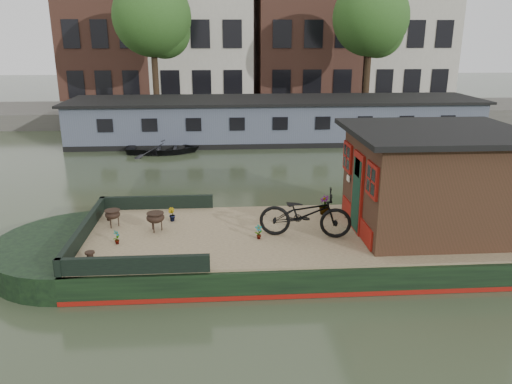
{
  "coord_description": "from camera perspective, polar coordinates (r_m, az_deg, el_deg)",
  "views": [
    {
      "loc": [
        -2.71,
        -10.92,
        5.11
      ],
      "look_at": [
        -1.92,
        0.5,
        1.51
      ],
      "focal_mm": 35.0,
      "sensor_mm": 36.0,
      "label": 1
    }
  ],
  "objects": [
    {
      "name": "quay",
      "position": [
        31.87,
        0.99,
        9.06
      ],
      "size": [
        60.0,
        6.0,
        0.9
      ],
      "primitive_type": "cube",
      "color": "#47443F",
      "rests_on": "ground"
    },
    {
      "name": "houseboat_hull",
      "position": [
        12.02,
        2.99,
        -6.28
      ],
      "size": [
        14.01,
        4.02,
        0.6
      ],
      "color": "black",
      "rests_on": "ground"
    },
    {
      "name": "houseboat_deck",
      "position": [
        12.11,
        9.31,
        -4.5
      ],
      "size": [
        11.8,
        3.8,
        0.05
      ],
      "primitive_type": "cube",
      "color": "#9E8D61",
      "rests_on": "houseboat_hull"
    },
    {
      "name": "bollard_stbd",
      "position": [
        10.86,
        -18.43,
        -7.06
      ],
      "size": [
        0.2,
        0.2,
        0.23
      ],
      "primitive_type": "cylinder",
      "color": "black",
      "rests_on": "houseboat_deck"
    },
    {
      "name": "ground",
      "position": [
        12.35,
        9.17,
        -7.19
      ],
      "size": [
        120.0,
        120.0,
        0.0
      ],
      "primitive_type": "plane",
      "color": "#343E27",
      "rests_on": "ground"
    },
    {
      "name": "potted_plant_b",
      "position": [
        12.68,
        -9.62,
        -2.55
      ],
      "size": [
        0.24,
        0.23,
        0.34
      ],
      "primitive_type": "imported",
      "rotation": [
        0.0,
        0.0,
        2.47
      ],
      "color": "maroon",
      "rests_on": "houseboat_deck"
    },
    {
      "name": "potted_plant_a",
      "position": [
        11.41,
        0.3,
        -4.6
      ],
      "size": [
        0.21,
        0.17,
        0.34
      ],
      "primitive_type": "imported",
      "rotation": [
        0.0,
        0.0,
        0.3
      ],
      "color": "maroon",
      "rests_on": "houseboat_deck"
    },
    {
      "name": "potted_plant_e",
      "position": [
        11.57,
        -15.64,
        -5.0
      ],
      "size": [
        0.16,
        0.2,
        0.33
      ],
      "primitive_type": "imported",
      "rotation": [
        0.0,
        0.0,
        1.29
      ],
      "color": "#9E3C2E",
      "rests_on": "houseboat_deck"
    },
    {
      "name": "brazier_front",
      "position": [
        12.09,
        -11.39,
        -3.36
      ],
      "size": [
        0.56,
        0.56,
        0.46
      ],
      "primitive_type": null,
      "rotation": [
        0.0,
        0.0,
        0.43
      ],
      "color": "black",
      "rests_on": "houseboat_deck"
    },
    {
      "name": "brazier_rear",
      "position": [
        12.61,
        -16.04,
        -2.9
      ],
      "size": [
        0.4,
        0.4,
        0.43
      ],
      "primitive_type": null,
      "rotation": [
        0.0,
        0.0,
        -0.01
      ],
      "color": "black",
      "rests_on": "houseboat_deck"
    },
    {
      "name": "potted_plant_d",
      "position": [
        13.07,
        7.81,
        -1.48
      ],
      "size": [
        0.37,
        0.37,
        0.5
      ],
      "primitive_type": "imported",
      "rotation": [
        0.0,
        0.0,
        5.17
      ],
      "color": "brown",
      "rests_on": "houseboat_deck"
    },
    {
      "name": "tree_left",
      "position": [
        30.22,
        -11.48,
        18.63
      ],
      "size": [
        4.4,
        4.4,
        7.4
      ],
      "color": "#332316",
      "rests_on": "quay"
    },
    {
      "name": "far_houseboat",
      "position": [
        25.4,
        2.25,
        8.08
      ],
      "size": [
        20.4,
        4.4,
        2.11
      ],
      "color": "#464D5E",
      "rests_on": "ground"
    },
    {
      "name": "bow_bulwark",
      "position": [
        11.96,
        -15.08,
        -4.14
      ],
      "size": [
        3.0,
        4.0,
        0.35
      ],
      "color": "black",
      "rests_on": "houseboat_deck"
    },
    {
      "name": "bicycle",
      "position": [
        11.49,
        5.65,
        -2.48
      ],
      "size": [
        2.2,
        1.1,
        1.11
      ],
      "primitive_type": "imported",
      "rotation": [
        0.0,
        0.0,
        1.39
      ],
      "color": "black",
      "rests_on": "houseboat_deck"
    },
    {
      "name": "cabin",
      "position": [
        12.39,
        19.49,
        1.34
      ],
      "size": [
        4.0,
        3.5,
        2.42
      ],
      "color": "black",
      "rests_on": "houseboat_deck"
    },
    {
      "name": "tree_right",
      "position": [
        31.28,
        13.19,
        18.47
      ],
      "size": [
        4.4,
        4.4,
        7.4
      ],
      "color": "#332316",
      "rests_on": "quay"
    },
    {
      "name": "dinghy",
      "position": [
        23.07,
        -10.58,
        5.25
      ],
      "size": [
        3.32,
        2.39,
        0.68
      ],
      "primitive_type": "imported",
      "rotation": [
        0.0,
        0.0,
        1.58
      ],
      "color": "black",
      "rests_on": "ground"
    },
    {
      "name": "bollard_port",
      "position": [
        13.1,
        -16.47,
        -2.74
      ],
      "size": [
        0.16,
        0.16,
        0.18
      ],
      "primitive_type": "cylinder",
      "color": "black",
      "rests_on": "houseboat_deck"
    }
  ]
}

